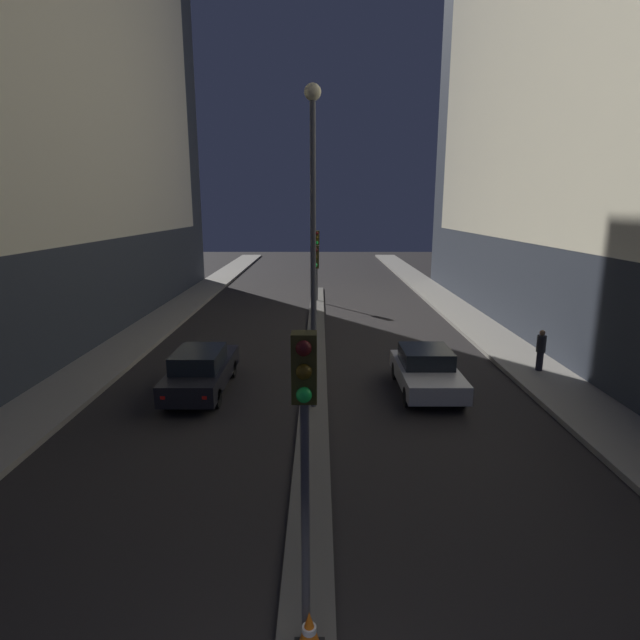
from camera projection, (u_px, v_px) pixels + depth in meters
building_left at (6, 15)px, 20.17m from camera, size 6.01×38.81×27.40m
building_right at (624, 24)px, 20.23m from camera, size 6.01×38.81×26.72m
median_strip at (316, 351)px, 21.56m from camera, size 0.88×33.43×0.12m
traffic_light_near at (305, 423)px, 6.41m from camera, size 0.32×0.42×4.51m
traffic_light_mid at (315, 276)px, 20.00m from camera, size 0.32×0.42×4.51m
traffic_light_far at (317, 250)px, 32.05m from camera, size 0.32×0.42×4.51m
street_lamp at (313, 213)px, 14.12m from camera, size 0.47×0.47×9.27m
traffic_cone_near at (309, 632)px, 6.84m from camera, size 0.43×0.43×0.66m
car_left_lane at (201, 370)px, 16.75m from camera, size 1.75×4.68×1.55m
car_right_lane at (427, 371)px, 16.83m from camera, size 1.91×4.07×1.45m
pedestrian_on_right_sidewalk at (541, 349)px, 18.44m from camera, size 0.33×0.33×1.54m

